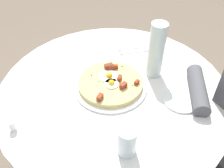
{
  "coord_description": "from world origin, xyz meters",
  "views": [
    {
      "loc": [
        -0.42,
        -0.71,
        1.53
      ],
      "look_at": [
        -0.0,
        0.01,
        0.77
      ],
      "focal_mm": 40.64,
      "sensor_mm": 36.0,
      "label": 1
    }
  ],
  "objects_px": {
    "water_glass": "(127,141)",
    "salt_shaker": "(13,126)",
    "breakfast_pizza": "(111,82)",
    "fork": "(135,48)",
    "dining_table": "(113,114)",
    "bread_plate": "(181,100)",
    "pizza_plate": "(110,86)",
    "knife": "(137,52)",
    "water_bottle": "(156,51)"
  },
  "relations": [
    {
      "from": "salt_shaker",
      "to": "water_bottle",
      "type": "bearing_deg",
      "value": -0.39
    },
    {
      "from": "fork",
      "to": "water_bottle",
      "type": "height_order",
      "value": "water_bottle"
    },
    {
      "from": "dining_table",
      "to": "water_bottle",
      "type": "height_order",
      "value": "water_bottle"
    },
    {
      "from": "knife",
      "to": "salt_shaker",
      "type": "height_order",
      "value": "salt_shaker"
    },
    {
      "from": "bread_plate",
      "to": "fork",
      "type": "distance_m",
      "value": 0.42
    },
    {
      "from": "breakfast_pizza",
      "to": "water_glass",
      "type": "height_order",
      "value": "water_glass"
    },
    {
      "from": "salt_shaker",
      "to": "water_glass",
      "type": "bearing_deg",
      "value": -42.81
    },
    {
      "from": "water_glass",
      "to": "salt_shaker",
      "type": "bearing_deg",
      "value": 137.19
    },
    {
      "from": "breakfast_pizza",
      "to": "knife",
      "type": "bearing_deg",
      "value": 31.75
    },
    {
      "from": "pizza_plate",
      "to": "salt_shaker",
      "type": "distance_m",
      "value": 0.44
    },
    {
      "from": "pizza_plate",
      "to": "dining_table",
      "type": "bearing_deg",
      "value": -52.38
    },
    {
      "from": "dining_table",
      "to": "breakfast_pizza",
      "type": "relative_size",
      "value": 3.59
    },
    {
      "from": "fork",
      "to": "breakfast_pizza",
      "type": "bearing_deg",
      "value": 54.26
    },
    {
      "from": "dining_table",
      "to": "water_bottle",
      "type": "bearing_deg",
      "value": -3.03
    },
    {
      "from": "knife",
      "to": "salt_shaker",
      "type": "bearing_deg",
      "value": 32.64
    },
    {
      "from": "fork",
      "to": "knife",
      "type": "bearing_deg",
      "value": 90.0
    },
    {
      "from": "water_bottle",
      "to": "fork",
      "type": "bearing_deg",
      "value": 79.08
    },
    {
      "from": "breakfast_pizza",
      "to": "bread_plate",
      "type": "distance_m",
      "value": 0.31
    },
    {
      "from": "dining_table",
      "to": "water_bottle",
      "type": "xyz_separation_m",
      "value": [
        0.21,
        -0.01,
        0.31
      ]
    },
    {
      "from": "breakfast_pizza",
      "to": "water_bottle",
      "type": "bearing_deg",
      "value": -6.39
    },
    {
      "from": "pizza_plate",
      "to": "knife",
      "type": "xyz_separation_m",
      "value": [
        0.25,
        0.16,
        0.0
      ]
    },
    {
      "from": "fork",
      "to": "salt_shaker",
      "type": "height_order",
      "value": "salt_shaker"
    },
    {
      "from": "dining_table",
      "to": "bread_plate",
      "type": "distance_m",
      "value": 0.35
    },
    {
      "from": "dining_table",
      "to": "bread_plate",
      "type": "relative_size",
      "value": 6.57
    },
    {
      "from": "pizza_plate",
      "to": "fork",
      "type": "bearing_deg",
      "value": 35.88
    },
    {
      "from": "bread_plate",
      "to": "fork",
      "type": "relative_size",
      "value": 0.87
    },
    {
      "from": "dining_table",
      "to": "knife",
      "type": "bearing_deg",
      "value": 34.82
    },
    {
      "from": "bread_plate",
      "to": "water_bottle",
      "type": "height_order",
      "value": "water_bottle"
    },
    {
      "from": "water_glass",
      "to": "dining_table",
      "type": "bearing_deg",
      "value": 67.44
    },
    {
      "from": "knife",
      "to": "breakfast_pizza",
      "type": "bearing_deg",
      "value": 50.15
    },
    {
      "from": "dining_table",
      "to": "bread_plate",
      "type": "bearing_deg",
      "value": -45.41
    },
    {
      "from": "bread_plate",
      "to": "knife",
      "type": "xyz_separation_m",
      "value": [
        0.03,
        0.38,
        0.0
      ]
    },
    {
      "from": "fork",
      "to": "knife",
      "type": "distance_m",
      "value": 0.04
    },
    {
      "from": "water_glass",
      "to": "salt_shaker",
      "type": "xyz_separation_m",
      "value": [
        -0.32,
        0.3,
        -0.04
      ]
    },
    {
      "from": "dining_table",
      "to": "fork",
      "type": "relative_size",
      "value": 5.73
    },
    {
      "from": "breakfast_pizza",
      "to": "fork",
      "type": "xyz_separation_m",
      "value": [
        0.26,
        0.19,
        -0.02
      ]
    },
    {
      "from": "dining_table",
      "to": "pizza_plate",
      "type": "xyz_separation_m",
      "value": [
        -0.01,
        0.01,
        0.18
      ]
    },
    {
      "from": "water_bottle",
      "to": "salt_shaker",
      "type": "relative_size",
      "value": 5.82
    },
    {
      "from": "bread_plate",
      "to": "fork",
      "type": "height_order",
      "value": "bread_plate"
    },
    {
      "from": "fork",
      "to": "knife",
      "type": "height_order",
      "value": "same"
    },
    {
      "from": "bread_plate",
      "to": "salt_shaker",
      "type": "distance_m",
      "value": 0.69
    },
    {
      "from": "pizza_plate",
      "to": "bread_plate",
      "type": "height_order",
      "value": "pizza_plate"
    },
    {
      "from": "bread_plate",
      "to": "water_glass",
      "type": "distance_m",
      "value": 0.35
    },
    {
      "from": "breakfast_pizza",
      "to": "water_glass",
      "type": "distance_m",
      "value": 0.34
    },
    {
      "from": "dining_table",
      "to": "fork",
      "type": "height_order",
      "value": "fork"
    },
    {
      "from": "breakfast_pizza",
      "to": "knife",
      "type": "relative_size",
      "value": 1.6
    },
    {
      "from": "breakfast_pizza",
      "to": "fork",
      "type": "distance_m",
      "value": 0.32
    },
    {
      "from": "bread_plate",
      "to": "pizza_plate",
      "type": "bearing_deg",
      "value": 134.25
    },
    {
      "from": "breakfast_pizza",
      "to": "water_bottle",
      "type": "xyz_separation_m",
      "value": [
        0.22,
        -0.02,
        0.11
      ]
    },
    {
      "from": "bread_plate",
      "to": "water_bottle",
      "type": "xyz_separation_m",
      "value": [
        0.0,
        0.2,
        0.13
      ]
    }
  ]
}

